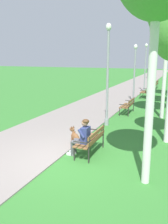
# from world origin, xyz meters

# --- Properties ---
(ground_plane) EXTENTS (120.00, 120.00, 0.00)m
(ground_plane) POSITION_xyz_m (0.00, 0.00, 0.00)
(ground_plane) COLOR #33752D
(paved_path) EXTENTS (3.58, 60.00, 0.04)m
(paved_path) POSITION_xyz_m (-1.99, 24.00, 0.02)
(paved_path) COLOR gray
(paved_path) RESTS_ON ground
(park_bench_near) EXTENTS (0.55, 1.50, 0.85)m
(park_bench_near) POSITION_xyz_m (0.58, 0.90, 0.51)
(park_bench_near) COLOR brown
(park_bench_near) RESTS_ON ground
(park_bench_mid) EXTENTS (0.55, 1.50, 0.85)m
(park_bench_mid) POSITION_xyz_m (0.42, 7.06, 0.51)
(park_bench_mid) COLOR brown
(park_bench_mid) RESTS_ON ground
(park_bench_far) EXTENTS (0.55, 1.50, 0.85)m
(park_bench_far) POSITION_xyz_m (0.49, 12.99, 0.51)
(park_bench_far) COLOR brown
(park_bench_far) RESTS_ON ground
(park_bench_furthest) EXTENTS (0.55, 1.50, 0.85)m
(park_bench_furthest) POSITION_xyz_m (0.57, 18.68, 0.51)
(park_bench_furthest) COLOR brown
(park_bench_furthest) RESTS_ON ground
(person_seated_on_near_bench) EXTENTS (0.74, 0.49, 1.25)m
(person_seated_on_near_bench) POSITION_xyz_m (0.38, 0.62, 0.68)
(person_seated_on_near_bench) COLOR #4C4C51
(person_seated_on_near_bench) RESTS_ON ground
(dog_brown) EXTENTS (0.78, 0.47, 0.71)m
(dog_brown) POSITION_xyz_m (-0.19, 1.41, 0.26)
(dog_brown) COLOR brown
(dog_brown) RESTS_ON ground
(lamp_post_near) EXTENTS (0.24, 0.24, 4.56)m
(lamp_post_near) POSITION_xyz_m (0.01, 4.37, 2.35)
(lamp_post_near) COLOR gray
(lamp_post_near) RESTS_ON ground
(lamp_post_mid) EXTENTS (0.24, 0.24, 3.94)m
(lamp_post_mid) POSITION_xyz_m (0.06, 10.33, 2.04)
(lamp_post_mid) COLOR gray
(lamp_post_mid) RESTS_ON ground
(lamp_post_far) EXTENTS (0.24, 0.24, 4.27)m
(lamp_post_far) POSITION_xyz_m (-0.11, 16.00, 2.21)
(lamp_post_far) COLOR gray
(lamp_post_far) RESTS_ON ground
(pedestrian_distant) EXTENTS (0.32, 0.22, 1.65)m
(pedestrian_distant) POSITION_xyz_m (-1.89, 30.94, 0.84)
(pedestrian_distant) COLOR #383842
(pedestrian_distant) RESTS_ON ground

